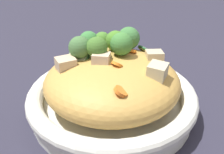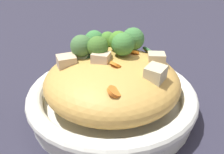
# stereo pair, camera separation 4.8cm
# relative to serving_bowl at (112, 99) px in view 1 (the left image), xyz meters

# --- Properties ---
(ground_plane) EXTENTS (3.00, 3.00, 0.00)m
(ground_plane) POSITION_rel_serving_bowl_xyz_m (0.00, 0.00, -0.03)
(ground_plane) COLOR #272635
(serving_bowl) EXTENTS (0.32, 0.32, 0.05)m
(serving_bowl) POSITION_rel_serving_bowl_xyz_m (0.00, 0.00, 0.00)
(serving_bowl) COLOR white
(serving_bowl) RESTS_ON ground_plane
(noodle_heap) EXTENTS (0.25, 0.25, 0.09)m
(noodle_heap) POSITION_rel_serving_bowl_xyz_m (0.00, 0.00, 0.04)
(noodle_heap) COLOR #BF9145
(noodle_heap) RESTS_ON serving_bowl
(broccoli_florets) EXTENTS (0.15, 0.13, 0.07)m
(broccoli_florets) POSITION_rel_serving_bowl_xyz_m (-0.02, 0.05, 0.10)
(broccoli_florets) COLOR #A2B670
(broccoli_florets) RESTS_ON serving_bowl
(carrot_coins) EXTENTS (0.14, 0.18, 0.04)m
(carrot_coins) POSITION_rel_serving_bowl_xyz_m (-0.03, 0.01, 0.08)
(carrot_coins) COLOR orange
(carrot_coins) RESTS_ON serving_bowl
(zucchini_slices) EXTENTS (0.18, 0.14, 0.05)m
(zucchini_slices) POSITION_rel_serving_bowl_xyz_m (-0.01, 0.04, 0.07)
(zucchini_slices) COLOR beige
(zucchini_slices) RESTS_ON serving_bowl
(chicken_chunks) EXTENTS (0.20, 0.10, 0.03)m
(chicken_chunks) POSITION_rel_serving_bowl_xyz_m (0.02, -0.00, 0.08)
(chicken_chunks) COLOR #C6BB91
(chicken_chunks) RESTS_ON serving_bowl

